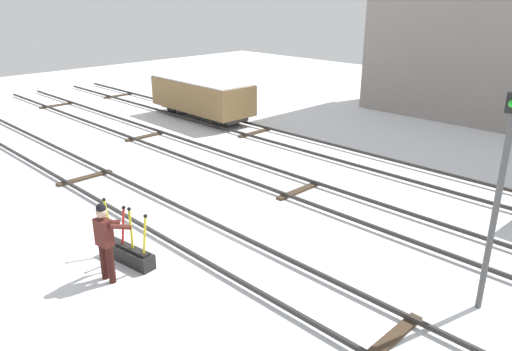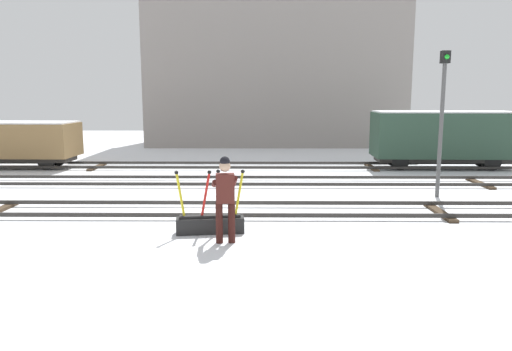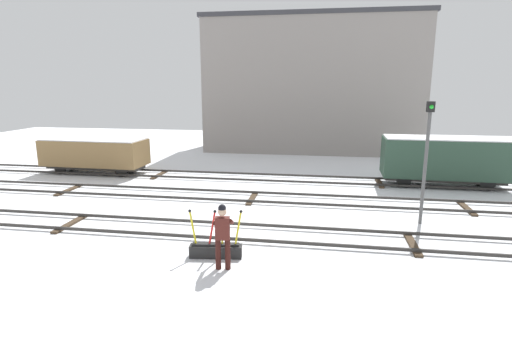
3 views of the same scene
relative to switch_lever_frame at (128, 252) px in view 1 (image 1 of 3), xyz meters
The scene contains 8 objects.
ground_plane 1.88m from the switch_lever_frame, 90.33° to the left, with size 60.00×60.00×0.00m, color white.
track_main_line 1.87m from the switch_lever_frame, 90.33° to the left, with size 44.00×1.94×0.18m.
track_siding_near 6.18m from the switch_lever_frame, 90.10° to the left, with size 44.00×1.94×0.18m.
track_siding_far 9.99m from the switch_lever_frame, 90.06° to the left, with size 44.00×1.94×0.18m.
switch_lever_frame is the anchor object (origin of this frame).
rail_worker 1.14m from the switch_lever_frame, 60.97° to the right, with size 0.60×0.72×1.84m.
signal_post 8.06m from the switch_lever_frame, 31.78° to the left, with size 0.24×0.32×4.36m.
freight_car_far_end 13.90m from the switch_lever_frame, 133.89° to the left, with size 5.73×2.21×1.96m.
Camera 1 is at (9.45, -6.98, 6.00)m, focal length 34.98 mm.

